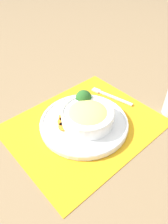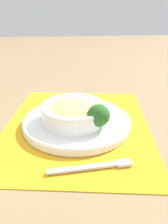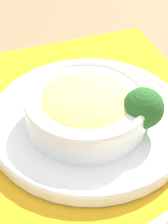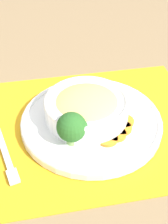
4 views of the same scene
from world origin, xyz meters
name	(u,v)px [view 4 (image 4 of 4)]	position (x,y,z in m)	size (l,w,h in m)	color
ground_plane	(91,126)	(0.00, 0.00, 0.00)	(4.00, 4.00, 0.00)	#8C704C
placemat	(91,125)	(0.00, 0.00, 0.00)	(0.55, 0.47, 0.00)	orange
plate	(91,121)	(0.00, 0.00, 0.02)	(0.31, 0.31, 0.02)	white
bowl	(87,107)	(0.01, -0.01, 0.05)	(0.18, 0.18, 0.06)	white
broccoli_floret	(72,127)	(0.06, 0.05, 0.06)	(0.06, 0.06, 0.07)	#84AD5B
carrot_slice_near	(107,139)	(-0.01, 0.07, 0.02)	(0.04, 0.04, 0.01)	orange
carrot_slice_middle	(116,134)	(-0.03, 0.06, 0.02)	(0.04, 0.04, 0.01)	orange
carrot_slice_far	(121,128)	(-0.05, 0.05, 0.02)	(0.04, 0.04, 0.01)	orange
carrot_slice_extra	(124,121)	(-0.06, 0.03, 0.02)	(0.04, 0.04, 0.01)	orange
fork	(6,156)	(0.19, 0.04, 0.01)	(0.03, 0.18, 0.01)	silver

